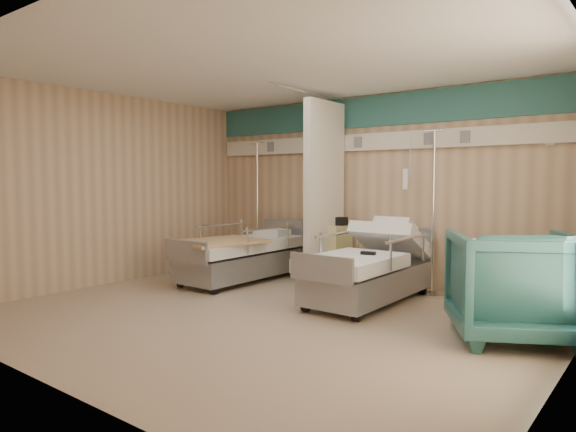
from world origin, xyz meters
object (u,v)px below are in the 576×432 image
Objects in this scene: bedside_cabinet at (330,253)px; iv_stand_right at (432,262)px; iv_stand_left at (258,243)px; bed_right at (368,277)px; visitor_armchair at (514,285)px; bed_left at (240,260)px.

iv_stand_right is at bearing -2.76° from bedside_cabinet.
iv_stand_right reaches higher than bedside_cabinet.
bed_right is at bearing -19.68° from iv_stand_left.
iv_stand_left is at bearing 177.52° from iv_stand_right.
iv_stand_right is at bearing -2.48° from iv_stand_left.
visitor_armchair is at bearing -44.58° from iv_stand_right.
bed_left is 1.39m from bedside_cabinet.
bed_right is 0.99× the size of iv_stand_left.
bedside_cabinet reaches higher than bed_right.
bed_right is at bearing -121.36° from iv_stand_right.
bedside_cabinet is (1.05, 0.90, 0.11)m from bed_left.
bedside_cabinet is 1.53m from iv_stand_left.
bed_right is 0.97m from iv_stand_right.
iv_stand_right is (-1.35, 1.33, -0.08)m from visitor_armchair.
bedside_cabinet is 1.65m from iv_stand_right.
iv_stand_right is (2.70, 0.82, 0.13)m from bed_left.
bed_left is 2.83m from iv_stand_right.
visitor_armchair reaches higher than bedside_cabinet.
iv_stand_right reaches higher than bed_left.
bedside_cabinet is 0.39× the size of iv_stand_right.
bed_right is 1.93m from visitor_armchair.
visitor_armchair is at bearing -7.17° from bed_left.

